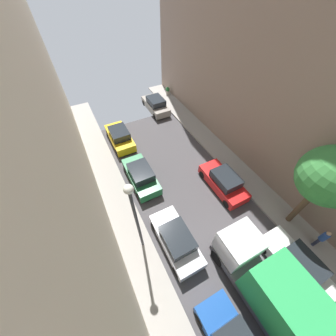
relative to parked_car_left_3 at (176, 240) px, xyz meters
The scene contains 14 objects.
ground 3.55m from the parked_car_left_3, 39.01° to the right, with size 32.00×32.00×0.00m, color #423F42.
sidewalk_left 3.24m from the parked_car_left_3, 136.44° to the right, with size 2.00×44.00×0.15m, color gray.
sidewalk_right 8.03m from the parked_car_left_3, 15.86° to the right, with size 2.00×44.00×0.15m, color gray.
parked_car_left_3 is the anchor object (origin of this frame).
parked_car_left_4 5.76m from the parked_car_left_3, 90.00° to the left, with size 1.78×4.20×1.57m.
parked_car_left_5 11.08m from the parked_car_left_3, 90.00° to the left, with size 1.78×4.20×1.57m.
parked_car_right_1 6.96m from the parked_car_left_3, 39.10° to the right, with size 1.78×4.20×1.57m.
parked_car_right_2 5.86m from the parked_car_left_3, 22.79° to the left, with size 1.78×4.20×1.57m.
parked_car_right_3 15.60m from the parked_car_left_3, 69.74° to the left, with size 1.78×4.20×1.57m.
delivery_truck 5.57m from the parked_car_left_3, 60.43° to the right, with size 2.26×6.60×3.38m.
pedestrian 8.76m from the parked_car_left_3, 27.58° to the right, with size 0.40×0.36×1.72m.
street_tree_1 9.02m from the parked_car_left_3, 15.34° to the right, with size 3.27×3.27×6.38m.
potted_plant_2 18.96m from the parked_car_left_3, 64.36° to the left, with size 0.52×0.52×0.91m.
lamp_post 4.07m from the parked_car_left_3, 153.83° to the left, with size 0.44×0.44×6.25m.
Camera 1 is at (-5.28, -1.69, 12.71)m, focal length 20.96 mm.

